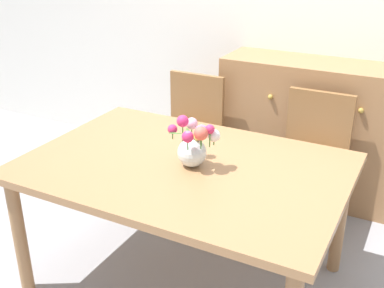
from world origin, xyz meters
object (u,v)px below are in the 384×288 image
object	(u,v)px
dining_table	(184,177)
chair_right	(312,153)
chair_left	(190,128)
dresser	(318,131)
flower_vase	(193,144)

from	to	relation	value
dining_table	chair_right	size ratio (longest dim) A/B	1.81
dining_table	chair_left	xyz separation A→B (m)	(-0.44, 0.90, -0.14)
dining_table	dresser	bearing A→B (deg)	74.12
dining_table	chair_left	world-z (taller)	chair_left
chair_right	dresser	xyz separation A→B (m)	(-0.07, 0.43, -0.02)
dining_table	flower_vase	size ratio (longest dim) A/B	5.97
dining_table	dresser	size ratio (longest dim) A/B	1.16
dining_table	chair_right	world-z (taller)	chair_right
chair_left	dresser	bearing A→B (deg)	-152.46
chair_left	chair_right	world-z (taller)	same
dining_table	chair_right	distance (m)	1.01
dining_table	chair_right	xyz separation A→B (m)	(0.44, 0.90, -0.14)
dining_table	chair_right	bearing A→B (deg)	63.71
chair_left	chair_right	distance (m)	0.89
chair_right	flower_vase	distance (m)	1.04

